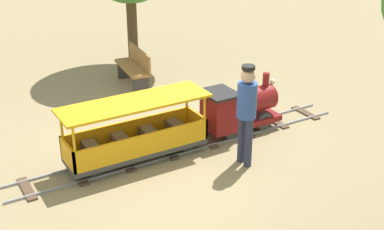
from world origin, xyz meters
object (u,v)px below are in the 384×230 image
Objects in this scene: passenger_car at (136,136)px; park_bench at (134,68)px; locomotive at (238,107)px; conductor_person at (247,108)px.

passenger_car is 1.76× the size of park_bench.
passenger_car is (0.00, -1.95, -0.06)m from locomotive.
locomotive is 0.89× the size of conductor_person.
park_bench is (-3.04, 1.36, -0.01)m from passenger_car.
park_bench is at bearing 155.83° from passenger_car.
locomotive is at bearing 150.20° from conductor_person.
conductor_person is (0.96, -0.55, 0.47)m from locomotive.
park_bench is at bearing -179.55° from conductor_person.
passenger_car reaches higher than park_bench.
conductor_person is at bearing 55.45° from passenger_car.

